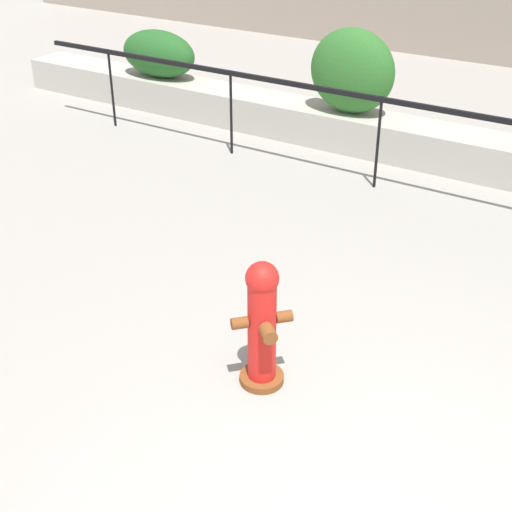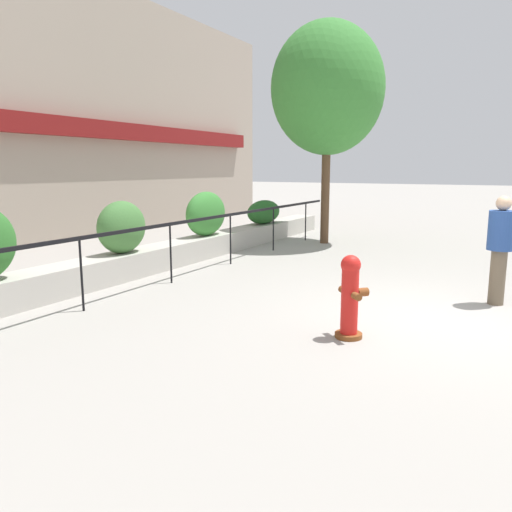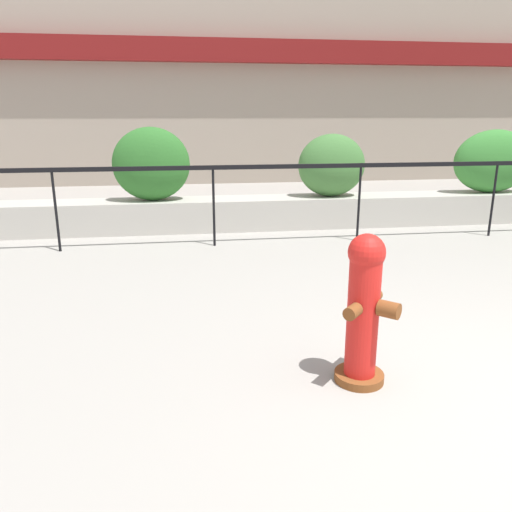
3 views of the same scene
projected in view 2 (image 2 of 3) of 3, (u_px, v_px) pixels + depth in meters
ground_plane at (443, 320)px, 7.15m from camera, size 120.00×120.00×0.00m
planter_wall_low at (127, 265)px, 9.95m from camera, size 18.00×0.70×0.50m
fence_railing_segment at (170, 230)px, 9.29m from camera, size 15.00×0.05×1.15m
hedge_bush_2 at (122, 227)px, 9.72m from camera, size 1.12×0.70×1.02m
hedge_bush_3 at (206, 214)px, 12.22m from camera, size 1.46×0.60×1.08m
hedge_bush_4 at (264, 212)px, 14.87m from camera, size 1.58×0.70×0.70m
fire_hydrant at (350, 296)px, 6.34m from camera, size 0.50×0.50×1.08m
street_tree at (328, 89)px, 13.71m from camera, size 3.41×3.07×6.08m
pedestrian at (500, 243)px, 7.83m from camera, size 0.57×0.57×1.73m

